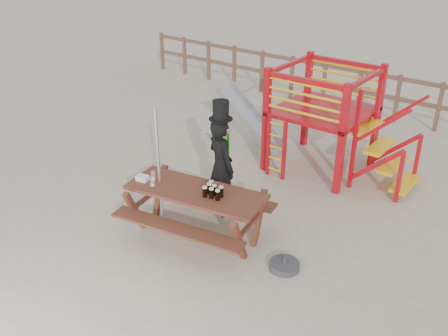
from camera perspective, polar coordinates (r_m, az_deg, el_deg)
The scene contains 10 objects.
ground at distance 7.95m, azimuth -3.07°, elevation -8.51°, with size 60.00×60.00×0.00m, color #C5B199.
back_fence at distance 13.20m, azimuth 17.23°, elevation 8.55°, with size 15.09×0.09×1.20m.
playground_fort at distance 10.06m, azimuth 10.78°, elevation 5.81°, with size 4.71×1.84×2.10m.
picnic_table at distance 7.82m, azimuth -3.21°, elevation -4.52°, with size 2.40×1.86×0.84m.
man_with_hat at distance 8.29m, azimuth -0.35°, elevation 0.39°, with size 0.73×0.61×2.02m.
metal_pole at distance 7.87m, azimuth -7.44°, elevation -0.24°, with size 0.05×0.05×2.08m, color #B2B2B7.
parasol_base at distance 7.43m, azimuth 6.91°, elevation -11.02°, with size 0.45×0.45×0.19m.
paper_bag at distance 8.02m, azimuth -9.30°, elevation -1.15°, with size 0.18×0.14×0.08m, color white.
stout_pints at distance 7.46m, azimuth -1.29°, elevation -2.62°, with size 0.32×0.27×0.17m.
empty_glasses at distance 7.91m, azimuth -8.15°, elevation -1.25°, with size 0.20×0.22×0.15m.
Camera 1 is at (4.30, -4.87, 4.57)m, focal length 40.00 mm.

